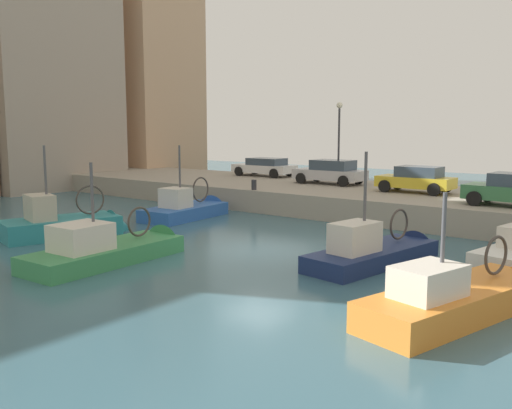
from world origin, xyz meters
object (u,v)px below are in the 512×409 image
(mooring_bollard_mid, at_px, (254,185))
(quay_streetlamp, at_px, (339,129))
(parked_car_yellow, at_px, (416,179))
(fishing_boat_green, at_px, (114,256))
(parked_car_white, at_px, (265,167))
(fishing_boat_blue, at_px, (190,214))
(fishing_boat_navy, at_px, (379,258))
(parked_car_silver, at_px, (331,172))
(fishing_boat_teal, at_px, (70,233))
(fishing_boat_orange, at_px, (463,309))

(mooring_bollard_mid, height_order, quay_streetlamp, quay_streetlamp)
(parked_car_yellow, xyz_separation_m, quay_streetlamp, (1.45, 5.44, 2.55))
(fishing_boat_green, xyz_separation_m, parked_car_white, (18.76, 7.60, 1.71))
(fishing_boat_blue, bearing_deg, fishing_boat_navy, -103.77)
(fishing_boat_green, xyz_separation_m, parked_car_silver, (16.99, 1.34, 1.78))
(fishing_boat_green, bearing_deg, fishing_boat_teal, 72.24)
(fishing_boat_green, bearing_deg, mooring_bollard_mid, 14.44)
(fishing_boat_blue, xyz_separation_m, parked_car_white, (10.46, 3.07, 1.73))
(fishing_boat_green, height_order, fishing_boat_blue, fishing_boat_blue)
(fishing_boat_navy, relative_size, quay_streetlamp, 1.34)
(fishing_boat_teal, relative_size, fishing_boat_navy, 0.89)
(parked_car_silver, relative_size, parked_car_yellow, 1.10)
(fishing_boat_green, relative_size, quay_streetlamp, 1.35)
(fishing_boat_orange, height_order, quay_streetlamp, quay_streetlamp)
(fishing_boat_teal, distance_m, parked_car_yellow, 17.24)
(fishing_boat_orange, xyz_separation_m, fishing_boat_navy, (3.56, 3.97, 0.03))
(fishing_boat_teal, distance_m, fishing_boat_green, 5.36)
(fishing_boat_green, relative_size, fishing_boat_blue, 1.14)
(fishing_boat_teal, xyz_separation_m, fishing_boat_orange, (0.19, -16.44, -0.02))
(fishing_boat_navy, bearing_deg, fishing_boat_blue, 76.23)
(fishing_boat_navy, distance_m, quay_streetlamp, 15.25)
(fishing_boat_teal, height_order, quay_streetlamp, quay_streetlamp)
(fishing_boat_green, xyz_separation_m, mooring_bollard_mid, (11.70, 3.01, 1.33))
(fishing_boat_navy, bearing_deg, parked_car_white, 48.21)
(fishing_boat_blue, distance_m, parked_car_yellow, 11.87)
(fishing_boat_green, relative_size, mooring_bollard_mid, 11.86)
(fishing_boat_teal, relative_size, fishing_boat_blue, 1.01)
(quay_streetlamp, bearing_deg, fishing_boat_navy, -144.96)
(fishing_boat_navy, relative_size, parked_car_white, 1.46)
(parked_car_white, xyz_separation_m, mooring_bollard_mid, (-7.05, -4.59, -0.38))
(fishing_boat_blue, height_order, quay_streetlamp, quay_streetlamp)
(fishing_boat_navy, xyz_separation_m, parked_car_white, (13.38, 14.97, 1.72))
(parked_car_silver, distance_m, parked_car_yellow, 5.85)
(parked_car_yellow, relative_size, quay_streetlamp, 0.80)
(quay_streetlamp, bearing_deg, parked_car_white, 77.93)
(fishing_boat_blue, relative_size, quay_streetlamp, 1.18)
(fishing_boat_navy, bearing_deg, fishing_boat_orange, -131.82)
(parked_car_white, xyz_separation_m, quay_streetlamp, (-1.40, -6.57, 2.59))
(fishing_boat_orange, xyz_separation_m, fishing_boat_blue, (6.47, 15.86, 0.02))
(fishing_boat_orange, relative_size, parked_car_white, 1.56)
(fishing_boat_teal, xyz_separation_m, parked_car_white, (17.12, 2.50, 1.73))
(fishing_boat_teal, height_order, mooring_bollard_mid, fishing_boat_teal)
(quay_streetlamp, bearing_deg, parked_car_yellow, -104.96)
(fishing_boat_orange, xyz_separation_m, mooring_bollard_mid, (9.88, 14.35, 1.36))
(fishing_boat_teal, relative_size, parked_car_white, 1.31)
(fishing_boat_teal, height_order, fishing_boat_orange, fishing_boat_teal)
(fishing_boat_orange, relative_size, quay_streetlamp, 1.43)
(fishing_boat_blue, relative_size, parked_car_white, 1.29)
(parked_car_white, xyz_separation_m, parked_car_yellow, (-2.86, -12.01, 0.04))
(fishing_boat_navy, xyz_separation_m, mooring_bollard_mid, (6.32, 10.38, 1.33))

